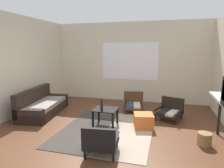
{
  "coord_description": "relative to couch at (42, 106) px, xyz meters",
  "views": [
    {
      "loc": [
        1.22,
        -3.71,
        1.78
      ],
      "look_at": [
        -0.08,
        1.03,
        0.92
      ],
      "focal_mm": 31.66,
      "sensor_mm": 36.0,
      "label": 1
    }
  ],
  "objects": [
    {
      "name": "ottoman_orange",
      "position": [
        2.85,
        -0.26,
        -0.06
      ],
      "size": [
        0.51,
        0.51,
        0.32
      ],
      "primitive_type": "cube",
      "rotation": [
        0.0,
        0.0,
        0.22
      ],
      "color": "#D1662D",
      "rests_on": "ground"
    },
    {
      "name": "couch",
      "position": [
        0.0,
        0.0,
        0.0
      ],
      "size": [
        1.0,
        1.91,
        0.71
      ],
      "color": "black",
      "rests_on": "ground"
    },
    {
      "name": "wicker_basket",
      "position": [
        4.05,
        -0.83,
        -0.1
      ],
      "size": [
        0.26,
        0.26,
        0.24
      ],
      "primitive_type": "cylinder",
      "color": "olive",
      "rests_on": "ground"
    },
    {
      "name": "ground_plane",
      "position": [
        2.08,
        -0.92,
        -0.22
      ],
      "size": [
        7.8,
        7.8,
        0.0
      ],
      "primitive_type": "plane",
      "color": "#56331E"
    },
    {
      "name": "armchair_corner",
      "position": [
        3.44,
        0.49,
        0.01
      ],
      "size": [
        0.76,
        0.75,
        0.54
      ],
      "color": "black",
      "rests_on": "ground"
    },
    {
      "name": "glass_bottle",
      "position": [
        1.9,
        -0.44,
        0.29
      ],
      "size": [
        0.06,
        0.06,
        0.28
      ],
      "color": "black",
      "rests_on": "coffee_table"
    },
    {
      "name": "coffee_table",
      "position": [
        1.96,
        -0.36,
        0.09
      ],
      "size": [
        0.56,
        0.49,
        0.4
      ],
      "color": "black",
      "rests_on": "ground"
    },
    {
      "name": "armchair_by_window",
      "position": [
        2.43,
        0.9,
        0.02
      ],
      "size": [
        0.66,
        0.68,
        0.55
      ],
      "color": "#472D19",
      "rests_on": "ground"
    },
    {
      "name": "side_wall_left",
      "position": [
        -0.58,
        -0.62,
        1.13
      ],
      "size": [
        0.12,
        6.6,
        2.7
      ],
      "primitive_type": "cube",
      "color": "beige",
      "rests_on": "ground"
    },
    {
      "name": "armchair_striped_foreground",
      "position": [
        2.29,
        -1.68,
        0.03
      ],
      "size": [
        0.62,
        0.61,
        0.55
      ],
      "color": "black",
      "rests_on": "ground"
    },
    {
      "name": "area_rug",
      "position": [
        2.09,
        -0.61,
        -0.22
      ],
      "size": [
        1.98,
        2.39,
        0.01
      ],
      "color": "#38332D",
      "rests_on": "ground"
    },
    {
      "name": "far_wall_with_window",
      "position": [
        2.08,
        2.14,
        1.13
      ],
      "size": [
        5.6,
        0.13,
        2.7
      ],
      "color": "beige",
      "rests_on": "ground"
    }
  ]
}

